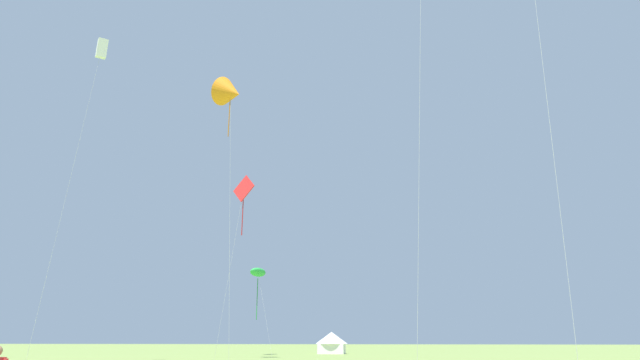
# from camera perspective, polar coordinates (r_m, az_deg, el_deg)

# --- Properties ---
(kite_red_diamond) EXTENTS (3.02, 2.24, 18.26)m
(kite_red_diamond) POSITION_cam_1_polar(r_m,az_deg,el_deg) (53.55, -8.47, -1.22)
(kite_red_diamond) COLOR red
(kite_red_diamond) RESTS_ON ground
(kite_orange_delta) EXTENTS (3.32, 3.13, 21.57)m
(kite_orange_delta) POSITION_cam_1_polar(r_m,az_deg,el_deg) (41.06, -9.89, 9.49)
(kite_orange_delta) COLOR orange
(kite_orange_delta) RESTS_ON ground
(kite_white_box) EXTENTS (2.64, 1.37, 26.49)m
(kite_white_box) POSITION_cam_1_polar(r_m,az_deg,el_deg) (49.03, -23.05, 13.18)
(kite_white_box) COLOR white
(kite_white_box) RESTS_ON ground
(kite_green_parafoil) EXTENTS (3.58, 4.12, 10.58)m
(kite_green_parafoil) POSITION_cam_1_polar(r_m,az_deg,el_deg) (65.86, -6.88, -10.15)
(kite_green_parafoil) COLOR green
(kite_green_parafoil) RESTS_ON ground
(festival_tent_left) EXTENTS (4.26, 4.26, 2.77)m
(festival_tent_left) POSITION_cam_1_polar(r_m,az_deg,el_deg) (71.38, 1.29, -17.49)
(festival_tent_left) COLOR white
(festival_tent_left) RESTS_ON ground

